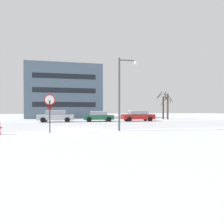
% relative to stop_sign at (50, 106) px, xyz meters
% --- Properties ---
extents(ground_plane, '(120.00, 120.00, 0.00)m').
position_rel_stop_sign_xyz_m(ground_plane, '(1.76, 2.27, -1.88)').
color(ground_plane, white).
extents(road_surface, '(80.00, 9.63, 0.00)m').
position_rel_stop_sign_xyz_m(road_surface, '(1.76, 6.09, -1.88)').
color(road_surface, silver).
rests_on(road_surface, ground).
extents(stop_sign, '(0.76, 0.14, 2.68)m').
position_rel_stop_sign_xyz_m(stop_sign, '(0.00, 0.00, 0.00)').
color(stop_sign, black).
rests_on(stop_sign, ground).
extents(street_lamp, '(1.57, 0.36, 5.54)m').
position_rel_stop_sign_xyz_m(street_lamp, '(5.30, 0.21, 1.50)').
color(street_lamp, '#4C4F54').
rests_on(street_lamp, ground).
extents(parked_car_silver, '(4.60, 2.20, 1.53)m').
position_rel_stop_sign_xyz_m(parked_car_silver, '(-0.60, 11.84, -1.10)').
color(parked_car_silver, silver).
rests_on(parked_car_silver, ground).
extents(parked_car_green, '(4.11, 2.25, 1.41)m').
position_rel_stop_sign_xyz_m(parked_car_green, '(4.97, 11.82, -1.16)').
color(parked_car_green, '#1E6038').
rests_on(parked_car_green, ground).
extents(parked_car_red, '(4.59, 2.26, 1.48)m').
position_rel_stop_sign_xyz_m(parked_car_red, '(10.53, 11.57, -1.12)').
color(parked_car_red, red).
rests_on(parked_car_red, ground).
extents(tree_far_mid, '(1.95, 1.76, 4.89)m').
position_rel_stop_sign_xyz_m(tree_far_mid, '(16.60, 15.91, 0.40)').
color(tree_far_mid, '#423326').
rests_on(tree_far_mid, ground).
extents(tree_far_right, '(1.26, 1.26, 4.72)m').
position_rel_stop_sign_xyz_m(tree_far_right, '(17.13, 15.29, 0.44)').
color(tree_far_right, '#423326').
rests_on(tree_far_right, ground).
extents(building_far_left, '(13.76, 8.81, 10.23)m').
position_rel_stop_sign_xyz_m(building_far_left, '(0.14, 25.26, 3.23)').
color(building_far_left, slate).
rests_on(building_far_left, ground).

